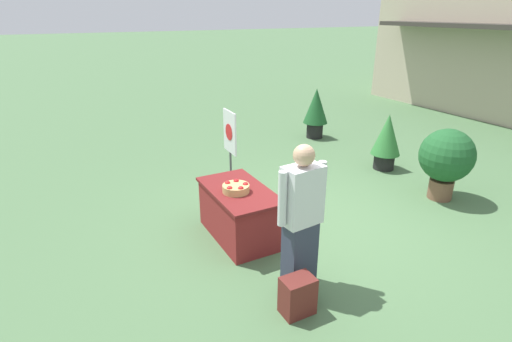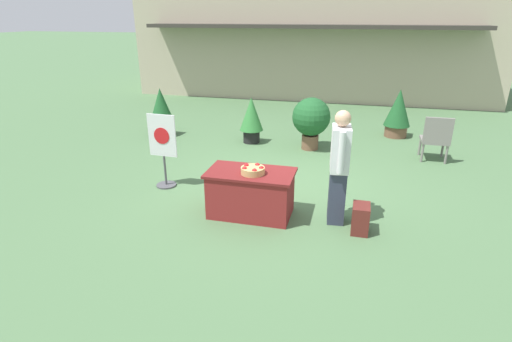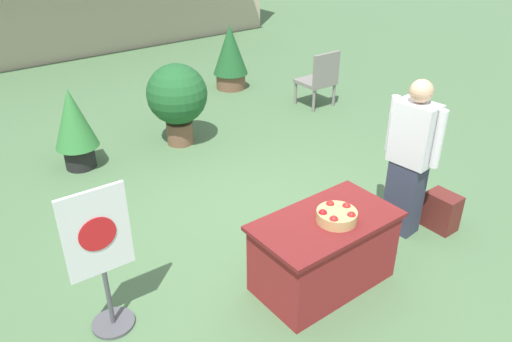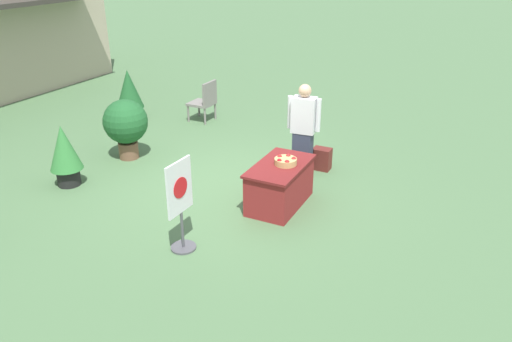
# 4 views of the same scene
# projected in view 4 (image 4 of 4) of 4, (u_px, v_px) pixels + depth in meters

# --- Properties ---
(ground_plane) EXTENTS (120.00, 120.00, 0.00)m
(ground_plane) POSITION_uv_depth(u_px,v_px,m) (230.00, 185.00, 8.86)
(ground_plane) COLOR #4C7047
(display_table) EXTENTS (1.32, 0.74, 0.72)m
(display_table) POSITION_uv_depth(u_px,v_px,m) (280.00, 185.00, 8.06)
(display_table) COLOR maroon
(display_table) RESTS_ON ground_plane
(apple_basket) EXTENTS (0.36, 0.36, 0.13)m
(apple_basket) POSITION_uv_depth(u_px,v_px,m) (286.00, 161.00, 7.91)
(apple_basket) COLOR tan
(apple_basket) RESTS_ON display_table
(person_visitor) EXTENTS (0.30, 0.61, 1.70)m
(person_visitor) POSITION_uv_depth(u_px,v_px,m) (303.00, 130.00, 8.95)
(person_visitor) COLOR #33384C
(person_visitor) RESTS_ON ground_plane
(backpack) EXTENTS (0.24, 0.34, 0.42)m
(backpack) POSITION_uv_depth(u_px,v_px,m) (322.00, 159.00, 9.42)
(backpack) COLOR maroon
(backpack) RESTS_ON ground_plane
(poster_board) EXTENTS (0.52, 0.36, 1.33)m
(poster_board) POSITION_uv_depth(u_px,v_px,m) (181.00, 204.00, 6.73)
(poster_board) COLOR #4C4C51
(poster_board) RESTS_ON ground_plane
(patio_chair) EXTENTS (0.56, 0.56, 0.98)m
(patio_chair) POSITION_uv_depth(u_px,v_px,m) (205.00, 100.00, 11.89)
(patio_chair) COLOR gray
(patio_chair) RESTS_ON ground_plane
(potted_plant_near_left) EXTENTS (0.56, 0.56, 1.11)m
(potted_plant_near_left) POSITION_uv_depth(u_px,v_px,m) (65.00, 152.00, 8.64)
(potted_plant_near_left) COLOR black
(potted_plant_near_left) RESTS_ON ground_plane
(potted_plant_far_right) EXTENTS (0.65, 0.65, 1.21)m
(potted_plant_far_right) POSITION_uv_depth(u_px,v_px,m) (129.00, 93.00, 12.01)
(potted_plant_far_right) COLOR brown
(potted_plant_far_right) RESTS_ON ground_plane
(potted_plant_near_right) EXTENTS (0.87, 0.87, 1.20)m
(potted_plant_near_right) POSITION_uv_depth(u_px,v_px,m) (126.00, 124.00, 9.72)
(potted_plant_near_right) COLOR brown
(potted_plant_near_right) RESTS_ON ground_plane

